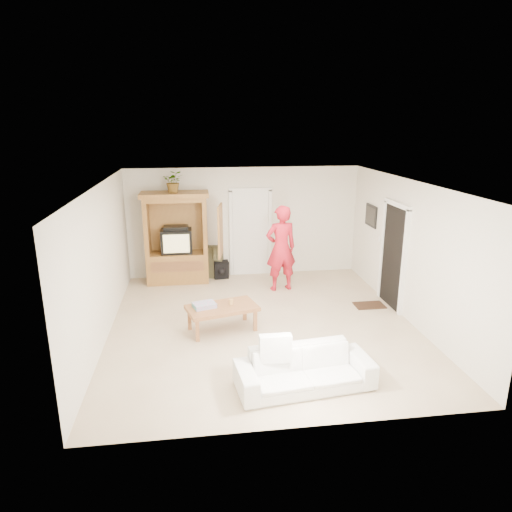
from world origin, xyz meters
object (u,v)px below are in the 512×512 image
at_px(man, 281,248).
at_px(armoire, 178,244).
at_px(sofa, 305,369).
at_px(coffee_table, 222,309).

bearing_deg(man, armoire, -31.15).
relative_size(sofa, coffee_table, 1.41).
distance_m(man, sofa, 4.00).
xyz_separation_m(sofa, coffee_table, (-1.02, 2.00, 0.12)).
relative_size(man, sofa, 1.00).
bearing_deg(sofa, man, 77.46).
height_order(armoire, sofa, armoire).
bearing_deg(coffee_table, armoire, 91.29).
distance_m(man, coffee_table, 2.45).
height_order(sofa, coffee_table, sofa).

